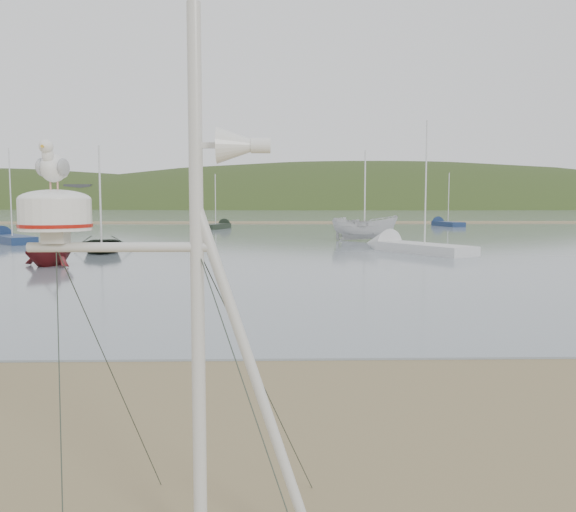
{
  "coord_description": "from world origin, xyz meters",
  "views": [
    {
      "loc": [
        1.61,
        -6.79,
        2.9
      ],
      "look_at": [
        1.8,
        1.0,
        2.18
      ],
      "focal_mm": 38.0,
      "sensor_mm": 36.0,
      "label": 1
    }
  ],
  "objects_px": {
    "boat_white": "(365,208)",
    "sailboat_blue_far": "(441,223)",
    "mast_rig": "(190,402)",
    "sailboat_blue_near": "(4,238)",
    "sailboat_dark_mid": "(222,226)",
    "boat_dark": "(101,212)",
    "sailboat_white_near": "(397,246)",
    "boat_red": "(49,235)"
  },
  "relations": [
    {
      "from": "boat_dark",
      "to": "boat_red",
      "type": "distance_m",
      "value": 7.02
    },
    {
      "from": "mast_rig",
      "to": "boat_dark",
      "type": "distance_m",
      "value": 30.14
    },
    {
      "from": "boat_dark",
      "to": "sailboat_white_near",
      "type": "relative_size",
      "value": 0.57
    },
    {
      "from": "boat_red",
      "to": "sailboat_blue_near",
      "type": "xyz_separation_m",
      "value": [
        -8.84,
        15.72,
        -1.1
      ]
    },
    {
      "from": "sailboat_dark_mid",
      "to": "mast_rig",
      "type": "bearing_deg",
      "value": -85.43
    },
    {
      "from": "boat_white",
      "to": "sailboat_dark_mid",
      "type": "distance_m",
      "value": 22.8
    },
    {
      "from": "boat_red",
      "to": "mast_rig",
      "type": "bearing_deg",
      "value": -41.93
    },
    {
      "from": "sailboat_blue_near",
      "to": "sailboat_white_near",
      "type": "bearing_deg",
      "value": -16.92
    },
    {
      "from": "sailboat_dark_mid",
      "to": "boat_red",
      "type": "bearing_deg",
      "value": -97.18
    },
    {
      "from": "mast_rig",
      "to": "boat_white",
      "type": "relative_size",
      "value": 1.16
    },
    {
      "from": "boat_white",
      "to": "boat_dark",
      "type": "bearing_deg",
      "value": 134.36
    },
    {
      "from": "sailboat_blue_far",
      "to": "sailboat_blue_near",
      "type": "xyz_separation_m",
      "value": [
        -37.34,
        -25.48,
        -0.0
      ]
    },
    {
      "from": "boat_red",
      "to": "boat_white",
      "type": "relative_size",
      "value": 0.59
    },
    {
      "from": "mast_rig",
      "to": "sailboat_white_near",
      "type": "height_order",
      "value": "sailboat_white_near"
    },
    {
      "from": "boat_red",
      "to": "sailboat_white_near",
      "type": "bearing_deg",
      "value": 50.9
    },
    {
      "from": "boat_dark",
      "to": "boat_white",
      "type": "height_order",
      "value": "boat_white"
    },
    {
      "from": "sailboat_white_near",
      "to": "sailboat_blue_near",
      "type": "relative_size",
      "value": 1.13
    },
    {
      "from": "mast_rig",
      "to": "sailboat_white_near",
      "type": "distance_m",
      "value": 30.79
    },
    {
      "from": "boat_dark",
      "to": "sailboat_white_near",
      "type": "height_order",
      "value": "sailboat_white_near"
    },
    {
      "from": "sailboat_blue_near",
      "to": "sailboat_dark_mid",
      "type": "distance_m",
      "value": 23.76
    },
    {
      "from": "boat_red",
      "to": "sailboat_dark_mid",
      "type": "height_order",
      "value": "sailboat_dark_mid"
    },
    {
      "from": "boat_dark",
      "to": "boat_white",
      "type": "bearing_deg",
      "value": 16.53
    },
    {
      "from": "boat_red",
      "to": "sailboat_dark_mid",
      "type": "relative_size",
      "value": 0.45
    },
    {
      "from": "boat_white",
      "to": "sailboat_blue_near",
      "type": "bearing_deg",
      "value": 105.32
    },
    {
      "from": "mast_rig",
      "to": "sailboat_white_near",
      "type": "xyz_separation_m",
      "value": [
        7.73,
        29.79,
        -0.99
      ]
    },
    {
      "from": "boat_red",
      "to": "sailboat_dark_mid",
      "type": "bearing_deg",
      "value": 108.42
    },
    {
      "from": "boat_white",
      "to": "boat_red",
      "type": "bearing_deg",
      "value": 149.52
    },
    {
      "from": "boat_red",
      "to": "sailboat_white_near",
      "type": "xyz_separation_m",
      "value": [
        16.78,
        7.93,
        -1.1
      ]
    },
    {
      "from": "mast_rig",
      "to": "sailboat_blue_far",
      "type": "xyz_separation_m",
      "value": [
        19.46,
        63.06,
        -0.99
      ]
    },
    {
      "from": "mast_rig",
      "to": "boat_red",
      "type": "xyz_separation_m",
      "value": [
        -9.04,
        21.85,
        0.11
      ]
    },
    {
      "from": "sailboat_blue_near",
      "to": "sailboat_dark_mid",
      "type": "relative_size",
      "value": 1.14
    },
    {
      "from": "boat_white",
      "to": "sailboat_blue_far",
      "type": "relative_size",
      "value": 0.71
    },
    {
      "from": "boat_dark",
      "to": "sailboat_white_near",
      "type": "xyz_separation_m",
      "value": [
        16.5,
        0.97,
        -1.96
      ]
    },
    {
      "from": "mast_rig",
      "to": "boat_dark",
      "type": "xyz_separation_m",
      "value": [
        -8.77,
        28.82,
        0.97
      ]
    },
    {
      "from": "mast_rig",
      "to": "boat_red",
      "type": "bearing_deg",
      "value": 112.47
    },
    {
      "from": "sailboat_blue_far",
      "to": "boat_white",
      "type": "bearing_deg",
      "value": -116.12
    },
    {
      "from": "boat_red",
      "to": "sailboat_dark_mid",
      "type": "distance_m",
      "value": 35.71
    },
    {
      "from": "boat_dark",
      "to": "sailboat_white_near",
      "type": "distance_m",
      "value": 16.65
    },
    {
      "from": "boat_white",
      "to": "sailboat_blue_far",
      "type": "bearing_deg",
      "value": -11.27
    },
    {
      "from": "sailboat_white_near",
      "to": "sailboat_dark_mid",
      "type": "relative_size",
      "value": 1.3
    },
    {
      "from": "boat_red",
      "to": "boat_white",
      "type": "distance_m",
      "value": 22.68
    },
    {
      "from": "sailboat_blue_far",
      "to": "sailboat_dark_mid",
      "type": "height_order",
      "value": "sailboat_blue_far"
    }
  ]
}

